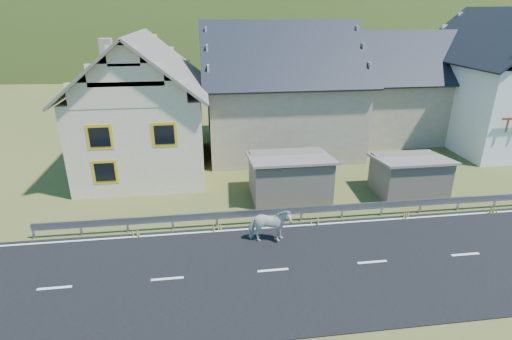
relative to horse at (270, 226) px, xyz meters
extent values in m
plane|color=#39481D|center=(3.80, -2.06, -0.81)|extent=(160.00, 160.00, 0.00)
cube|color=black|center=(3.80, -2.06, -0.79)|extent=(60.00, 7.00, 0.04)
cube|color=silver|center=(3.80, -2.06, -0.77)|extent=(60.00, 6.60, 0.01)
cube|color=#93969B|center=(3.80, 1.62, -0.23)|extent=(28.00, 0.08, 0.34)
cube|color=#93969B|center=(-10.20, 1.64, -0.46)|extent=(0.10, 0.06, 0.70)
cube|color=#93969B|center=(-8.20, 1.64, -0.46)|extent=(0.10, 0.06, 0.70)
cube|color=#93969B|center=(-6.20, 1.64, -0.46)|extent=(0.10, 0.06, 0.70)
cube|color=#93969B|center=(-4.20, 1.64, -0.46)|extent=(0.10, 0.06, 0.70)
cube|color=#93969B|center=(-2.20, 1.64, -0.46)|extent=(0.10, 0.06, 0.70)
cube|color=#93969B|center=(-0.20, 1.64, -0.46)|extent=(0.10, 0.06, 0.70)
cube|color=#93969B|center=(1.80, 1.64, -0.46)|extent=(0.10, 0.06, 0.70)
cube|color=#93969B|center=(3.80, 1.64, -0.46)|extent=(0.10, 0.06, 0.70)
cube|color=#93969B|center=(5.80, 1.64, -0.46)|extent=(0.10, 0.06, 0.70)
cube|color=#93969B|center=(7.80, 1.64, -0.46)|extent=(0.10, 0.06, 0.70)
cube|color=#93969B|center=(9.80, 1.64, -0.46)|extent=(0.10, 0.06, 0.70)
cube|color=#93969B|center=(11.80, 1.64, -0.46)|extent=(0.10, 0.06, 0.70)
cube|color=#706256|center=(1.80, 4.44, 0.29)|extent=(4.30, 3.30, 2.40)
cube|color=#706256|center=(8.30, 3.94, 0.19)|extent=(3.80, 2.90, 2.20)
cube|color=beige|center=(-6.20, 9.94, 1.69)|extent=(7.00, 9.00, 5.00)
cube|color=gold|center=(-7.80, 5.44, 2.59)|extent=(1.30, 0.12, 1.30)
cube|color=gold|center=(-4.60, 5.44, 2.59)|extent=(1.30, 0.12, 1.30)
cube|color=gold|center=(-7.80, 5.44, 0.69)|extent=(1.30, 0.12, 1.30)
cube|color=tan|center=(-8.20, 11.44, 5.75)|extent=(0.70, 0.70, 2.40)
cube|color=tan|center=(2.80, 12.94, 1.69)|extent=(10.00, 9.00, 5.00)
cube|color=tan|center=(12.80, 14.94, 1.49)|extent=(9.00, 8.00, 4.60)
cube|color=silver|center=(18.80, 11.94, 2.19)|extent=(8.00, 10.00, 6.00)
ellipsoid|color=#293D17|center=(8.80, 177.94, -20.81)|extent=(440.00, 280.00, 260.00)
ellipsoid|color=black|center=(-51.20, 107.94, 5.19)|extent=(76.00, 50.00, 28.00)
imported|color=silver|center=(0.00, 0.00, 0.00)|extent=(0.99, 1.89, 1.54)
camera|label=1|loc=(-2.55, -14.66, 8.56)|focal=28.00mm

